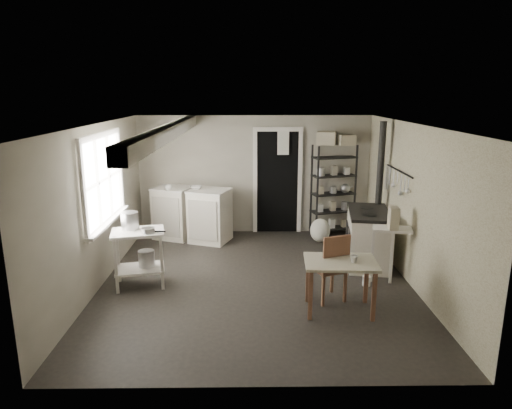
{
  "coord_description": "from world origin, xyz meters",
  "views": [
    {
      "loc": [
        -0.09,
        -6.3,
        2.74
      ],
      "look_at": [
        0.0,
        0.3,
        1.1
      ],
      "focal_mm": 32.0,
      "sensor_mm": 36.0,
      "label": 1
    }
  ],
  "objects_px": {
    "stockpot": "(130,221)",
    "shelf_rack": "(333,187)",
    "flour_sack": "(320,230)",
    "prep_table": "(139,259)",
    "work_table": "(340,283)",
    "stove": "(368,238)",
    "chair": "(328,265)",
    "base_cabinets": "(192,216)"
  },
  "relations": [
    {
      "from": "stove",
      "to": "chair",
      "type": "bearing_deg",
      "value": -114.69
    },
    {
      "from": "prep_table",
      "to": "flour_sack",
      "type": "height_order",
      "value": "prep_table"
    },
    {
      "from": "prep_table",
      "to": "flour_sack",
      "type": "distance_m",
      "value": 3.48
    },
    {
      "from": "base_cabinets",
      "to": "work_table",
      "type": "height_order",
      "value": "base_cabinets"
    },
    {
      "from": "shelf_rack",
      "to": "flour_sack",
      "type": "bearing_deg",
      "value": -137.64
    },
    {
      "from": "prep_table",
      "to": "work_table",
      "type": "relative_size",
      "value": 0.93
    },
    {
      "from": "prep_table",
      "to": "stove",
      "type": "relative_size",
      "value": 0.73
    },
    {
      "from": "base_cabinets",
      "to": "shelf_rack",
      "type": "relative_size",
      "value": 0.85
    },
    {
      "from": "prep_table",
      "to": "shelf_rack",
      "type": "height_order",
      "value": "shelf_rack"
    },
    {
      "from": "shelf_rack",
      "to": "work_table",
      "type": "bearing_deg",
      "value": -114.46
    },
    {
      "from": "chair",
      "to": "work_table",
      "type": "bearing_deg",
      "value": -96.5
    },
    {
      "from": "stove",
      "to": "flour_sack",
      "type": "distance_m",
      "value": 1.28
    },
    {
      "from": "shelf_rack",
      "to": "work_table",
      "type": "relative_size",
      "value": 1.97
    },
    {
      "from": "shelf_rack",
      "to": "work_table",
      "type": "height_order",
      "value": "shelf_rack"
    },
    {
      "from": "stove",
      "to": "work_table",
      "type": "relative_size",
      "value": 1.26
    },
    {
      "from": "flour_sack",
      "to": "chair",
      "type": "bearing_deg",
      "value": -96.19
    },
    {
      "from": "flour_sack",
      "to": "stockpot",
      "type": "bearing_deg",
      "value": -148.85
    },
    {
      "from": "stockpot",
      "to": "flour_sack",
      "type": "distance_m",
      "value": 3.6
    },
    {
      "from": "work_table",
      "to": "flour_sack",
      "type": "bearing_deg",
      "value": 86.41
    },
    {
      "from": "base_cabinets",
      "to": "work_table",
      "type": "relative_size",
      "value": 1.68
    },
    {
      "from": "shelf_rack",
      "to": "chair",
      "type": "distance_m",
      "value": 3.0
    },
    {
      "from": "prep_table",
      "to": "work_table",
      "type": "xyz_separation_m",
      "value": [
        2.72,
        -0.83,
        -0.02
      ]
    },
    {
      "from": "chair",
      "to": "flour_sack",
      "type": "bearing_deg",
      "value": 62.76
    },
    {
      "from": "base_cabinets",
      "to": "stove",
      "type": "bearing_deg",
      "value": -4.3
    },
    {
      "from": "flour_sack",
      "to": "prep_table",
      "type": "bearing_deg",
      "value": -146.33
    },
    {
      "from": "stove",
      "to": "chair",
      "type": "relative_size",
      "value": 1.18
    },
    {
      "from": "base_cabinets",
      "to": "shelf_rack",
      "type": "distance_m",
      "value": 2.77
    },
    {
      "from": "shelf_rack",
      "to": "work_table",
      "type": "xyz_separation_m",
      "value": [
        -0.48,
        -3.25,
        -0.57
      ]
    },
    {
      "from": "flour_sack",
      "to": "work_table",
      "type": "bearing_deg",
      "value": -93.59
    },
    {
      "from": "base_cabinets",
      "to": "chair",
      "type": "bearing_deg",
      "value": -31.21
    },
    {
      "from": "stockpot",
      "to": "shelf_rack",
      "type": "distance_m",
      "value": 4.06
    },
    {
      "from": "base_cabinets",
      "to": "shelf_rack",
      "type": "xyz_separation_m",
      "value": [
        2.71,
        0.28,
        0.49
      ]
    },
    {
      "from": "prep_table",
      "to": "shelf_rack",
      "type": "bearing_deg",
      "value": 37.16
    },
    {
      "from": "work_table",
      "to": "flour_sack",
      "type": "relative_size",
      "value": 1.99
    },
    {
      "from": "stove",
      "to": "flour_sack",
      "type": "bearing_deg",
      "value": 126.72
    },
    {
      "from": "shelf_rack",
      "to": "chair",
      "type": "height_order",
      "value": "shelf_rack"
    },
    {
      "from": "stockpot",
      "to": "stove",
      "type": "height_order",
      "value": "stockpot"
    },
    {
      "from": "shelf_rack",
      "to": "prep_table",
      "type": "bearing_deg",
      "value": -158.93
    },
    {
      "from": "stockpot",
      "to": "shelf_rack",
      "type": "relative_size",
      "value": 0.15
    },
    {
      "from": "stove",
      "to": "flour_sack",
      "type": "height_order",
      "value": "stove"
    },
    {
      "from": "work_table",
      "to": "flour_sack",
      "type": "height_order",
      "value": "work_table"
    },
    {
      "from": "base_cabinets",
      "to": "chair",
      "type": "xyz_separation_m",
      "value": [
        2.14,
        -2.63,
        0.02
      ]
    }
  ]
}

